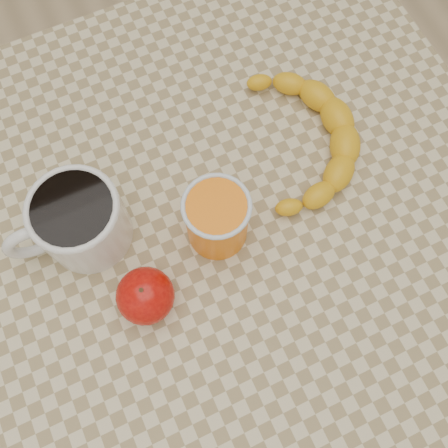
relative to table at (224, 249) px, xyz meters
name	(u,v)px	position (x,y,z in m)	size (l,w,h in m)	color
ground	(224,320)	(0.00, 0.00, -0.66)	(3.00, 3.00, 0.00)	tan
table	(224,249)	(0.00, 0.00, 0.00)	(0.80, 0.80, 0.75)	beige
coffee_mug	(78,221)	(-0.16, 0.07, 0.14)	(0.15, 0.11, 0.09)	silver
orange_juice_glass	(217,219)	(-0.01, 0.00, 0.13)	(0.08, 0.08, 0.09)	orange
apple	(145,296)	(-0.12, -0.05, 0.12)	(0.09, 0.09, 0.06)	#8D0404
banana	(303,140)	(0.15, 0.06, 0.11)	(0.27, 0.31, 0.04)	gold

